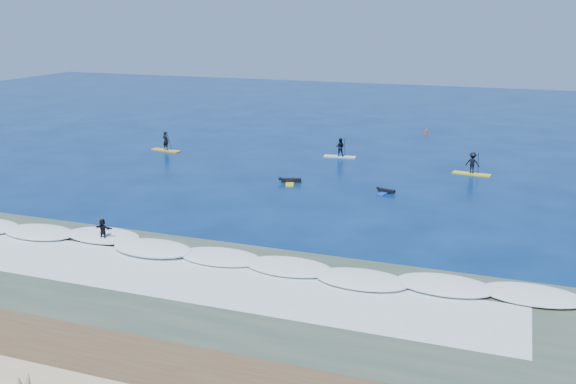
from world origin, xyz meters
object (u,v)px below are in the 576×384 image
(sup_paddler_left, at_px, (166,144))
(marker_buoy, at_px, (426,132))
(sup_paddler_center, at_px, (340,149))
(sup_paddler_right, at_px, (472,165))
(prone_paddler_far, at_px, (386,191))
(prone_paddler_near, at_px, (290,181))
(wave_surfer, at_px, (103,231))

(sup_paddler_left, distance_m, marker_buoy, 28.38)
(sup_paddler_center, xyz_separation_m, sup_paddler_right, (12.04, -2.57, 0.07))
(sup_paddler_center, relative_size, marker_buoy, 4.43)
(sup_paddler_right, bearing_deg, prone_paddler_far, -118.09)
(sup_paddler_right, height_order, prone_paddler_near, sup_paddler_right)
(sup_paddler_right, height_order, wave_surfer, sup_paddler_right)
(sup_paddler_left, distance_m, sup_paddler_center, 16.87)
(sup_paddler_left, height_order, prone_paddler_far, sup_paddler_left)
(sup_paddler_left, relative_size, prone_paddler_near, 1.36)
(prone_paddler_far, relative_size, wave_surfer, 1.05)
(sup_paddler_left, xyz_separation_m, wave_surfer, (9.80, -23.76, 0.08))
(sup_paddler_center, distance_m, prone_paddler_near, 10.37)
(sup_paddler_right, bearing_deg, marker_buoy, 116.72)
(sup_paddler_left, distance_m, sup_paddler_right, 28.62)
(sup_paddler_right, height_order, prone_paddler_far, sup_paddler_right)
(prone_paddler_near, relative_size, prone_paddler_far, 1.22)
(sup_paddler_right, xyz_separation_m, wave_surfer, (-18.82, -24.27, -0.08))
(marker_buoy, bearing_deg, sup_paddler_center, -112.30)
(sup_paddler_center, height_order, sup_paddler_right, sup_paddler_right)
(prone_paddler_near, distance_m, prone_paddler_far, 7.69)
(wave_surfer, distance_m, marker_buoy, 43.03)
(sup_paddler_center, height_order, wave_surfer, sup_paddler_center)
(prone_paddler_far, bearing_deg, prone_paddler_near, 101.14)
(sup_paddler_right, distance_m, prone_paddler_near, 15.34)
(sup_paddler_center, relative_size, prone_paddler_far, 1.54)
(prone_paddler_far, bearing_deg, wave_surfer, 154.29)
(sup_paddler_left, height_order, sup_paddler_right, sup_paddler_left)
(sup_paddler_center, height_order, prone_paddler_far, sup_paddler_center)
(wave_surfer, relative_size, marker_buoy, 2.74)
(prone_paddler_near, bearing_deg, prone_paddler_far, -110.96)
(sup_paddler_left, distance_m, prone_paddler_far, 24.26)
(prone_paddler_far, bearing_deg, sup_paddler_left, 85.46)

